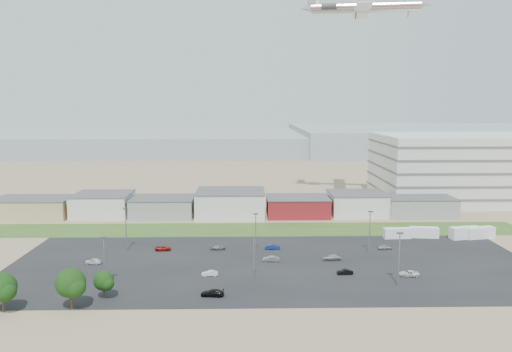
{
  "coord_description": "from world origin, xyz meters",
  "views": [
    {
      "loc": [
        -0.88,
        -90.12,
        36.49
      ],
      "look_at": [
        1.4,
        22.0,
        20.19
      ],
      "focal_mm": 35.0,
      "sensor_mm": 36.0,
      "label": 1
    }
  ],
  "objects_px": {
    "parked_car_9": "(163,248)",
    "parked_car_12": "(331,257)",
    "parked_car_4": "(210,273)",
    "parked_car_11": "(272,247)",
    "box_trailer_a": "(397,233)",
    "parked_car_8": "(385,247)",
    "parked_car_1": "(345,272)",
    "parked_car_7": "(271,259)",
    "airliner": "(365,7)",
    "parked_car_3": "(212,293)",
    "parked_car_0": "(409,273)",
    "parked_car_6": "(218,247)",
    "parked_car_5": "(93,261)"
  },
  "relations": [
    {
      "from": "parked_car_9",
      "to": "parked_car_12",
      "type": "bearing_deg",
      "value": -104.86
    },
    {
      "from": "parked_car_4",
      "to": "parked_car_11",
      "type": "distance_m",
      "value": 24.24
    },
    {
      "from": "box_trailer_a",
      "to": "parked_car_8",
      "type": "height_order",
      "value": "box_trailer_a"
    },
    {
      "from": "parked_car_1",
      "to": "parked_car_7",
      "type": "distance_m",
      "value": 18.04
    },
    {
      "from": "airliner",
      "to": "parked_car_3",
      "type": "height_order",
      "value": "airliner"
    },
    {
      "from": "parked_car_0",
      "to": "parked_car_1",
      "type": "relative_size",
      "value": 1.22
    },
    {
      "from": "parked_car_6",
      "to": "parked_car_12",
      "type": "distance_m",
      "value": 28.66
    },
    {
      "from": "parked_car_7",
      "to": "parked_car_1",
      "type": "bearing_deg",
      "value": 65.43
    },
    {
      "from": "parked_car_5",
      "to": "parked_car_8",
      "type": "relative_size",
      "value": 1.06
    },
    {
      "from": "parked_car_5",
      "to": "parked_car_8",
      "type": "distance_m",
      "value": 70.97
    },
    {
      "from": "parked_car_0",
      "to": "parked_car_7",
      "type": "distance_m",
      "value": 30.8
    },
    {
      "from": "parked_car_6",
      "to": "parked_car_9",
      "type": "xyz_separation_m",
      "value": [
        -13.72,
        -0.52,
        0.01
      ]
    },
    {
      "from": "box_trailer_a",
      "to": "airliner",
      "type": "bearing_deg",
      "value": 86.81
    },
    {
      "from": "box_trailer_a",
      "to": "parked_car_7",
      "type": "height_order",
      "value": "box_trailer_a"
    },
    {
      "from": "parked_car_6",
      "to": "parked_car_9",
      "type": "relative_size",
      "value": 0.95
    },
    {
      "from": "parked_car_8",
      "to": "parked_car_12",
      "type": "relative_size",
      "value": 0.79
    },
    {
      "from": "airliner",
      "to": "parked_car_7",
      "type": "xyz_separation_m",
      "value": [
        -36.19,
        -68.37,
        -69.36
      ]
    },
    {
      "from": "parked_car_6",
      "to": "parked_car_11",
      "type": "bearing_deg",
      "value": -92.04
    },
    {
      "from": "parked_car_7",
      "to": "parked_car_12",
      "type": "distance_m",
      "value": 14.26
    },
    {
      "from": "parked_car_6",
      "to": "parked_car_3",
      "type": "bearing_deg",
      "value": 178.88
    },
    {
      "from": "airliner",
      "to": "parked_car_5",
      "type": "height_order",
      "value": "airliner"
    },
    {
      "from": "parked_car_5",
      "to": "parked_car_6",
      "type": "bearing_deg",
      "value": 116.74
    },
    {
      "from": "airliner",
      "to": "parked_car_1",
      "type": "height_order",
      "value": "airliner"
    },
    {
      "from": "parked_car_6",
      "to": "parked_car_7",
      "type": "distance_m",
      "value": 16.22
    },
    {
      "from": "parked_car_7",
      "to": "parked_car_8",
      "type": "bearing_deg",
      "value": 113.54
    },
    {
      "from": "parked_car_4",
      "to": "parked_car_5",
      "type": "distance_m",
      "value": 28.68
    },
    {
      "from": "airliner",
      "to": "parked_car_11",
      "type": "height_order",
      "value": "airliner"
    },
    {
      "from": "parked_car_8",
      "to": "parked_car_1",
      "type": "bearing_deg",
      "value": 143.3
    },
    {
      "from": "parked_car_3",
      "to": "parked_car_6",
      "type": "xyz_separation_m",
      "value": [
        -0.61,
        30.75,
        -0.1
      ]
    },
    {
      "from": "parked_car_3",
      "to": "parked_car_12",
      "type": "distance_m",
      "value": 34.3
    },
    {
      "from": "parked_car_0",
      "to": "parked_car_9",
      "type": "xyz_separation_m",
      "value": [
        -55.58,
        19.88,
        -0.03
      ]
    },
    {
      "from": "parked_car_5",
      "to": "parked_car_7",
      "type": "height_order",
      "value": "parked_car_7"
    },
    {
      "from": "parked_car_11",
      "to": "box_trailer_a",
      "type": "bearing_deg",
      "value": -75.38
    },
    {
      "from": "parked_car_4",
      "to": "parked_car_11",
      "type": "height_order",
      "value": "parked_car_11"
    },
    {
      "from": "airliner",
      "to": "parked_car_6",
      "type": "distance_m",
      "value": 103.29
    },
    {
      "from": "parked_car_1",
      "to": "parked_car_4",
      "type": "height_order",
      "value": "parked_car_4"
    },
    {
      "from": "airliner",
      "to": "parked_car_6",
      "type": "height_order",
      "value": "airliner"
    },
    {
      "from": "box_trailer_a",
      "to": "parked_car_9",
      "type": "relative_size",
      "value": 1.85
    },
    {
      "from": "parked_car_5",
      "to": "parked_car_6",
      "type": "relative_size",
      "value": 0.98
    },
    {
      "from": "parked_car_7",
      "to": "parked_car_8",
      "type": "relative_size",
      "value": 1.11
    },
    {
      "from": "parked_car_5",
      "to": "parked_car_12",
      "type": "bearing_deg",
      "value": 97.46
    },
    {
      "from": "parked_car_5",
      "to": "parked_car_8",
      "type": "height_order",
      "value": "parked_car_5"
    },
    {
      "from": "parked_car_4",
      "to": "parked_car_12",
      "type": "height_order",
      "value": "parked_car_12"
    },
    {
      "from": "parked_car_4",
      "to": "parked_car_6",
      "type": "height_order",
      "value": "parked_car_4"
    },
    {
      "from": "airliner",
      "to": "parked_car_3",
      "type": "xyz_separation_m",
      "value": [
        -48.52,
        -89.34,
        -69.35
      ]
    },
    {
      "from": "box_trailer_a",
      "to": "parked_car_5",
      "type": "xyz_separation_m",
      "value": [
        -76.54,
        -20.72,
        -0.75
      ]
    },
    {
      "from": "parked_car_1",
      "to": "parked_car_12",
      "type": "xyz_separation_m",
      "value": [
        -1.23,
        9.99,
        0.07
      ]
    },
    {
      "from": "parked_car_3",
      "to": "box_trailer_a",
      "type": "bearing_deg",
      "value": 136.03
    },
    {
      "from": "parked_car_11",
      "to": "parked_car_12",
      "type": "height_order",
      "value": "parked_car_12"
    },
    {
      "from": "parked_car_1",
      "to": "parked_car_8",
      "type": "relative_size",
      "value": 0.99
    }
  ]
}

